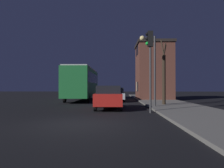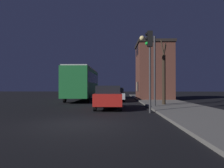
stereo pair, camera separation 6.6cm
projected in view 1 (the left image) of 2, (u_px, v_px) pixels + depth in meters
The scene contains 8 objects.
ground_plane at pixel (79, 124), 8.93m from camera, with size 120.00×120.00×0.00m, color black.
brick_building at pixel (154, 71), 25.75m from camera, with size 4.08×5.08×6.54m.
streetlamp at pixel (151, 59), 15.63m from camera, with size 1.15×0.36×5.06m.
traffic_light at pixel (150, 55), 12.63m from camera, with size 0.43×0.24×4.75m.
bare_tree at pixel (164, 75), 17.26m from camera, with size 0.55×1.06×5.27m.
bus at pixel (82, 82), 24.10m from camera, with size 2.50×10.61×3.50m.
car_near_lane at pixel (109, 97), 14.71m from camera, with size 1.75×3.96×1.59m.
car_mid_lane at pixel (115, 94), 22.82m from camera, with size 1.80×4.78×1.43m.
Camera 1 is at (1.49, -8.93, 1.52)m, focal length 35.00 mm.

